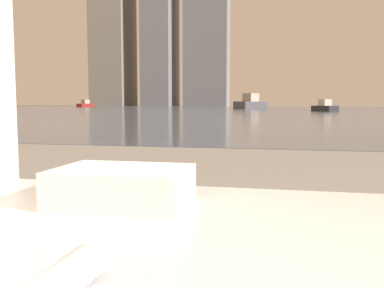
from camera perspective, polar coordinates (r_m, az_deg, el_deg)
towel_stack at (r=0.94m, az=-9.28°, el=-5.57°), size 0.28×0.21×0.08m
harbor_water at (r=62.13m, az=12.01°, el=4.64°), size 180.00×110.00×0.01m
harbor_boat_0 at (r=41.88m, az=17.27°, el=4.72°), size 2.33×3.14×1.13m
harbor_boat_1 at (r=88.04m, az=-14.01°, el=5.14°), size 2.19×4.10×1.46m
harbor_boat_2 at (r=59.67m, az=7.83°, el=5.40°), size 4.37×5.90×2.12m
skyline_tower_1 at (r=125.41m, az=-4.28°, el=16.27°), size 8.12×12.40×48.66m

